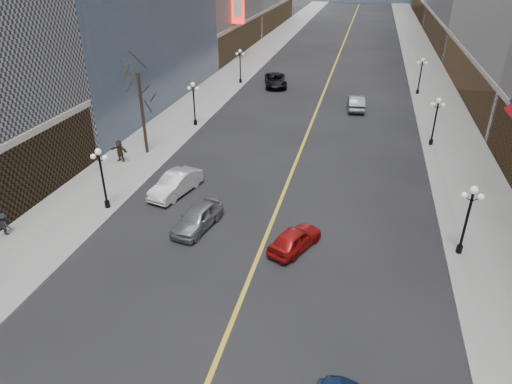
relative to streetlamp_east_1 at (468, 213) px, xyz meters
The scene contains 17 objects.
sidewalk_east 40.16m from the streetlamp_east_1, 86.85° to the left, with size 6.00×230.00×0.15m, color gray.
sidewalk_west 47.68m from the streetlamp_east_1, 122.82° to the left, with size 6.00×230.00×0.15m, color gray.
lane_line 51.45m from the streetlamp_east_1, 103.28° to the left, with size 0.25×200.00×0.02m, color gold.
streetlamp_east_1 is the anchor object (origin of this frame).
streetlamp_east_2 18.00m from the streetlamp_east_1, 90.00° to the left, with size 1.26×0.44×4.52m.
streetlamp_east_3 36.00m from the streetlamp_east_1, 90.00° to the left, with size 1.26×0.44×4.52m.
streetlamp_west_1 23.60m from the streetlamp_east_1, behind, with size 1.26×0.44×4.52m.
streetlamp_west_2 29.68m from the streetlamp_east_1, 142.67° to the left, with size 1.26×0.44×4.52m.
streetlamp_west_3 43.05m from the streetlamp_east_1, 123.25° to the left, with size 1.26×0.44×4.52m.
tree_west_far 27.41m from the streetlamp_east_1, 158.43° to the left, with size 3.60×3.60×7.92m.
car_nb_near 16.62m from the streetlamp_east_1, behind, with size 1.85×4.61×1.57m, color gray.
car_nb_mid 20.13m from the streetlamp_east_1, behind, with size 1.74×4.99×1.64m, color silver.
car_nb_far 40.32m from the streetlamp_east_1, 117.44° to the left, with size 2.80×6.08×1.69m, color black.
car_sb_mid 10.19m from the streetlamp_east_1, behind, with size 1.68×4.18×1.42m, color #9D1311.
car_sb_far 28.92m from the streetlamp_east_1, 104.93° to the left, with size 1.79×5.13×1.69m, color #4D5254.
ped_west_walk 28.58m from the streetlamp_east_1, behind, with size 0.99×0.41×1.53m, color black.
ped_west_far 27.75m from the streetlamp_east_1, 164.04° to the left, with size 1.81×0.52×1.95m, color #2E251A.
Camera 1 is at (5.16, 4.97, 16.35)m, focal length 32.00 mm.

